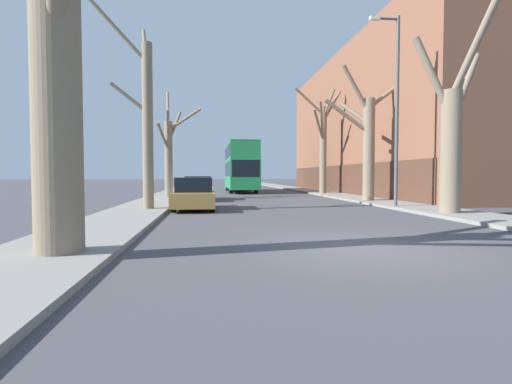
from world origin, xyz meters
The scene contains 14 objects.
ground_plane centered at (0.00, 0.00, 0.00)m, with size 300.00×300.00×0.00m, color #424247.
sidewalk_left centered at (-6.12, 50.00, 0.06)m, with size 2.47×120.00×0.12m, color gray.
sidewalk_right centered at (6.12, 50.00, 0.06)m, with size 2.47×120.00×0.12m, color gray.
building_facade_right centered at (12.34, 24.41, 5.80)m, with size 10.08×30.38×11.61m.
street_tree_left_0 centered at (-5.74, -0.36, 3.82)m, with size 2.45×4.17×8.12m.
street_tree_left_1 centered at (-5.82, 9.32, 3.94)m, with size 2.79×2.39×8.97m.
street_tree_left_2 centered at (-5.73, 18.46, 3.09)m, with size 2.70×4.11×7.34m.
street_tree_right_0 centered at (5.85, 6.07, 3.00)m, with size 3.19×2.70×7.53m.
street_tree_right_1 centered at (5.66, 13.66, 3.41)m, with size 4.97×1.90×7.55m.
street_tree_right_2 centered at (5.67, 22.58, 4.04)m, with size 3.63×2.59×8.29m.
double_decker_bus centered at (-0.32, 28.63, 2.45)m, with size 2.46×10.90×4.33m.
parked_car_0 centered at (-3.83, 9.94, 0.67)m, with size 1.80×4.16×1.42m.
parked_car_1 centered at (-3.83, 16.66, 0.68)m, with size 1.75×4.49×1.45m.
lamp_post centered at (5.16, 9.32, 4.78)m, with size 1.40×0.20×8.63m.
Camera 1 is at (-3.16, -7.91, 1.52)m, focal length 28.00 mm.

